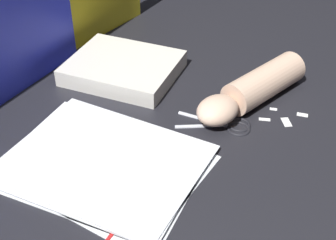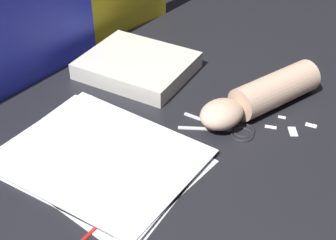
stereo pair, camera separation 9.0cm
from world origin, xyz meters
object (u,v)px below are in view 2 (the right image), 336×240
Objects in this scene: scissors at (230,129)px; paper_stack at (101,157)px; hand_forearm at (262,96)px; book_closed at (137,66)px.

paper_stack is at bearing 143.16° from scissors.
hand_forearm reaches higher than paper_stack.
hand_forearm is (0.10, -0.02, 0.03)m from scissors.
book_closed is 1.61× the size of scissors.
book_closed is at bearing 94.45° from hand_forearm.
scissors is (-0.08, -0.30, -0.02)m from book_closed.
book_closed is (0.30, 0.13, 0.01)m from paper_stack.
hand_forearm reaches higher than scissors.
paper_stack is at bearing -155.78° from book_closed.
scissors is 0.11m from hand_forearm.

